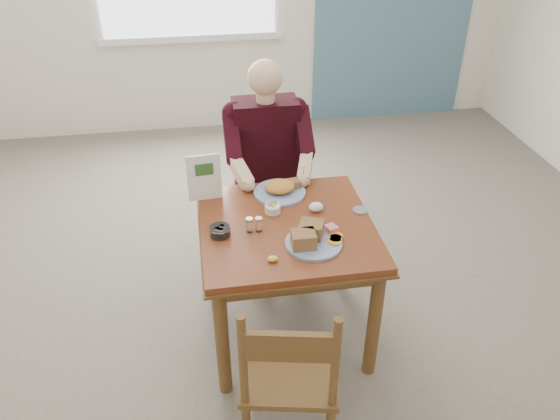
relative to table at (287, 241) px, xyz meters
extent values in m
plane|color=#5E574C|center=(0.00, 0.00, -0.64)|extent=(6.00, 6.00, 0.00)
ellipsoid|color=yellow|center=(-0.12, -0.30, 0.13)|extent=(0.06, 0.05, 0.03)
ellipsoid|color=white|center=(0.18, 0.10, 0.14)|extent=(0.09, 0.09, 0.05)
cylinder|color=silver|center=(0.42, 0.06, 0.12)|extent=(0.11, 0.11, 0.01)
cube|color=white|center=(-0.40, 2.96, 0.28)|extent=(1.72, 0.04, 0.06)
cube|color=maroon|center=(0.00, 0.00, 0.09)|extent=(0.90, 0.90, 0.04)
cube|color=brown|center=(0.00, 0.00, 0.06)|extent=(0.92, 0.92, 0.01)
cylinder|color=brown|center=(-0.39, -0.39, -0.28)|extent=(0.07, 0.07, 0.71)
cylinder|color=brown|center=(0.39, -0.39, -0.28)|extent=(0.07, 0.07, 0.71)
cylinder|color=brown|center=(-0.39, 0.39, -0.28)|extent=(0.07, 0.07, 0.71)
cylinder|color=brown|center=(0.39, 0.39, -0.28)|extent=(0.07, 0.07, 0.71)
cube|color=brown|center=(0.00, -0.39, 0.02)|extent=(0.80, 0.03, 0.08)
cube|color=brown|center=(0.00, 0.39, 0.02)|extent=(0.80, 0.03, 0.08)
cube|color=brown|center=(-0.39, 0.00, 0.02)|extent=(0.03, 0.80, 0.08)
cube|color=brown|center=(0.39, 0.00, 0.02)|extent=(0.03, 0.80, 0.08)
cylinder|color=brown|center=(-0.18, 0.57, -0.41)|extent=(0.04, 0.04, 0.45)
cylinder|color=brown|center=(0.18, 0.57, -0.41)|extent=(0.04, 0.04, 0.45)
cylinder|color=brown|center=(-0.18, 0.93, -0.41)|extent=(0.04, 0.04, 0.45)
cylinder|color=brown|center=(0.18, 0.93, -0.41)|extent=(0.04, 0.04, 0.45)
cube|color=brown|center=(0.00, 0.75, -0.17)|extent=(0.42, 0.42, 0.03)
cylinder|color=brown|center=(-0.18, 0.93, 0.06)|extent=(0.04, 0.04, 0.50)
cylinder|color=brown|center=(0.18, 0.93, 0.06)|extent=(0.04, 0.04, 0.50)
cube|color=brown|center=(0.00, 0.93, 0.16)|extent=(0.38, 0.03, 0.14)
cylinder|color=brown|center=(-0.25, -0.50, -0.41)|extent=(0.05, 0.05, 0.45)
cylinder|color=brown|center=(0.10, -0.57, -0.41)|extent=(0.05, 0.05, 0.45)
cube|color=brown|center=(-0.11, -0.71, -0.17)|extent=(0.50, 0.50, 0.03)
cylinder|color=brown|center=(-0.32, -0.85, 0.06)|extent=(0.04, 0.04, 0.50)
cylinder|color=brown|center=(0.03, -0.92, 0.06)|extent=(0.04, 0.04, 0.50)
cube|color=brown|center=(-0.15, -0.89, 0.16)|extent=(0.38, 0.11, 0.14)
cube|color=tan|center=(-0.10, 0.63, -0.10)|extent=(0.13, 0.38, 0.12)
cube|color=tan|center=(0.10, 0.63, -0.10)|extent=(0.13, 0.38, 0.12)
cube|color=tan|center=(-0.10, 0.45, -0.40)|extent=(0.10, 0.10, 0.48)
cube|color=tan|center=(0.10, 0.45, -0.40)|extent=(0.10, 0.10, 0.48)
cube|color=black|center=(0.00, 0.78, 0.20)|extent=(0.40, 0.22, 0.58)
sphere|color=black|center=(-0.19, 0.78, 0.42)|extent=(0.15, 0.15, 0.15)
sphere|color=black|center=(0.19, 0.78, 0.42)|extent=(0.15, 0.15, 0.15)
cylinder|color=#D5AC87|center=(0.00, 0.76, 0.51)|extent=(0.11, 0.11, 0.08)
sphere|color=#D5AC87|center=(0.00, 0.76, 0.64)|extent=(0.21, 0.21, 0.21)
cube|color=black|center=(-0.22, 0.67, 0.32)|extent=(0.09, 0.29, 0.27)
cube|color=black|center=(0.22, 0.67, 0.32)|extent=(0.09, 0.29, 0.27)
sphere|color=black|center=(-0.22, 0.55, 0.22)|extent=(0.09, 0.09, 0.09)
sphere|color=black|center=(0.22, 0.55, 0.22)|extent=(0.09, 0.09, 0.09)
cube|color=#D5AC87|center=(-0.19, 0.46, 0.19)|extent=(0.14, 0.23, 0.14)
cube|color=#D5AC87|center=(0.19, 0.46, 0.19)|extent=(0.14, 0.23, 0.14)
sphere|color=#D5AC87|center=(-0.16, 0.37, 0.15)|extent=(0.08, 0.08, 0.08)
sphere|color=#D5AC87|center=(0.16, 0.37, 0.15)|extent=(0.08, 0.08, 0.08)
cylinder|color=silver|center=(0.16, 0.37, 0.20)|extent=(0.01, 0.05, 0.12)
cylinder|color=white|center=(0.10, -0.20, 0.12)|extent=(0.33, 0.33, 0.02)
cube|color=#B2834F|center=(0.04, -0.22, 0.17)|extent=(0.12, 0.10, 0.08)
cube|color=#B2834F|center=(0.10, -0.15, 0.17)|extent=(0.15, 0.14, 0.08)
cylinder|color=orange|center=(0.20, -0.22, 0.13)|extent=(0.09, 0.09, 0.01)
cylinder|color=orange|center=(0.21, -0.19, 0.13)|extent=(0.07, 0.07, 0.01)
cylinder|color=orange|center=(0.22, -0.17, 0.13)|extent=(0.08, 0.08, 0.01)
cube|color=#E46C82|center=(0.21, -0.12, 0.14)|extent=(0.07, 0.07, 0.03)
cylinder|color=white|center=(0.01, 0.31, 0.12)|extent=(0.34, 0.34, 0.02)
ellipsoid|color=gold|center=(0.01, 0.31, 0.16)|extent=(0.19, 0.17, 0.06)
cube|color=#B2834F|center=(0.07, 0.34, 0.15)|extent=(0.12, 0.08, 0.04)
cylinder|color=white|center=(-0.06, 0.13, 0.13)|extent=(0.11, 0.11, 0.04)
cube|color=pink|center=(-0.06, 0.12, 0.16)|extent=(0.03, 0.02, 0.02)
cube|color=#6699D8|center=(-0.05, 0.14, 0.16)|extent=(0.03, 0.01, 0.02)
cube|color=#EAD159|center=(-0.05, 0.11, 0.16)|extent=(0.03, 0.03, 0.02)
cube|color=white|center=(-0.07, 0.13, 0.16)|extent=(0.03, 0.02, 0.02)
cylinder|color=white|center=(-0.20, -0.04, 0.14)|extent=(0.04, 0.04, 0.07)
cylinder|color=silver|center=(-0.20, -0.04, 0.18)|extent=(0.04, 0.04, 0.01)
cylinder|color=white|center=(-0.15, -0.04, 0.14)|extent=(0.04, 0.04, 0.07)
cylinder|color=silver|center=(-0.15, -0.04, 0.18)|extent=(0.04, 0.04, 0.01)
cylinder|color=white|center=(-0.35, -0.04, 0.14)|extent=(0.13, 0.13, 0.05)
cylinder|color=white|center=(-0.36, -0.05, 0.15)|extent=(0.03, 0.03, 0.02)
cylinder|color=white|center=(-0.34, -0.03, 0.15)|extent=(0.03, 0.03, 0.02)
cylinder|color=white|center=(-0.35, -0.06, 0.15)|extent=(0.03, 0.03, 0.02)
cube|color=white|center=(-0.41, 0.32, 0.25)|extent=(0.19, 0.03, 0.28)
cube|color=#2D5926|center=(-0.40, 0.31, 0.30)|extent=(0.10, 0.01, 0.07)
camera|label=1|loc=(-0.42, -2.32, 1.73)|focal=35.00mm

